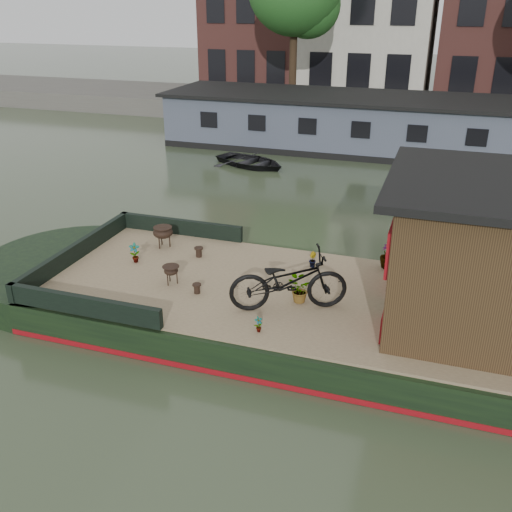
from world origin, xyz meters
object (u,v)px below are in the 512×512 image
(cabin, at_px, (510,256))
(potted_plant_a, at_px, (135,253))
(bicycle, at_px, (288,281))
(brazier_rear, at_px, (163,237))
(dinghy, at_px, (251,158))
(brazier_front, at_px, (171,275))

(cabin, bearing_deg, potted_plant_a, 178.10)
(bicycle, relative_size, brazier_rear, 4.42)
(brazier_rear, relative_size, dinghy, 0.16)
(bicycle, bearing_deg, potted_plant_a, 52.37)
(brazier_front, bearing_deg, cabin, 3.94)
(bicycle, xyz_separation_m, brazier_front, (-2.33, 0.21, -0.35))
(brazier_front, height_order, dinghy, brazier_front)
(brazier_rear, bearing_deg, dinghy, 97.08)
(dinghy, bearing_deg, brazier_front, -147.55)
(cabin, relative_size, dinghy, 1.42)
(potted_plant_a, height_order, dinghy, potted_plant_a)
(potted_plant_a, bearing_deg, brazier_rear, 78.56)
(brazier_rear, bearing_deg, cabin, -9.62)
(potted_plant_a, distance_m, brazier_rear, 0.93)
(cabin, height_order, dinghy, cabin)
(cabin, distance_m, potted_plant_a, 6.96)
(bicycle, bearing_deg, cabin, -103.90)
(brazier_rear, bearing_deg, bicycle, -28.06)
(bicycle, height_order, dinghy, bicycle)
(potted_plant_a, xyz_separation_m, dinghy, (-0.94, 9.98, -0.57))
(bicycle, xyz_separation_m, brazier_rear, (-3.28, 1.75, -0.30))
(brazier_rear, distance_m, dinghy, 9.16)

